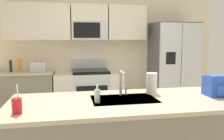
{
  "coord_description": "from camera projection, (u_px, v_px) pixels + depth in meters",
  "views": [
    {
      "loc": [
        -0.64,
        -2.91,
        1.54
      ],
      "look_at": [
        0.01,
        0.6,
        1.05
      ],
      "focal_mm": 37.71,
      "sensor_mm": 36.0,
      "label": 1
    }
  ],
  "objects": [
    {
      "name": "pepper_mill",
      "position": [
        11.0,
        66.0,
        4.47
      ],
      "size": [
        0.05,
        0.05,
        0.22
      ],
      "primitive_type": "cylinder",
      "color": "black",
      "rests_on": "back_counter"
    },
    {
      "name": "back_counter",
      "position": [
        25.0,
        94.0,
        4.59
      ],
      "size": [
        1.12,
        0.63,
        0.9
      ],
      "color": "slate",
      "rests_on": "ground"
    },
    {
      "name": "paper_towel_roll",
      "position": [
        152.0,
        83.0,
        2.71
      ],
      "size": [
        0.12,
        0.12,
        0.24
      ],
      "primitive_type": "cylinder",
      "color": "white",
      "rests_on": "island_counter"
    },
    {
      "name": "bottle_orange",
      "position": [
        20.0,
        65.0,
        4.5
      ],
      "size": [
        0.07,
        0.07,
        0.25
      ],
      "primitive_type": "cylinder",
      "color": "orange",
      "rests_on": "back_counter"
    },
    {
      "name": "kitchen_wall_unit",
      "position": [
        92.0,
        41.0,
        4.97
      ],
      "size": [
        5.2,
        0.43,
        2.6
      ],
      "color": "beige",
      "rests_on": "ground"
    },
    {
      "name": "toaster",
      "position": [
        38.0,
        67.0,
        4.51
      ],
      "size": [
        0.28,
        0.16,
        0.18
      ],
      "color": "#B7BABF",
      "rests_on": "back_counter"
    },
    {
      "name": "soap_dispenser",
      "position": [
        97.0,
        96.0,
        2.33
      ],
      "size": [
        0.06,
        0.06,
        0.17
      ],
      "color": "#A5D8B2",
      "rests_on": "island_counter"
    },
    {
      "name": "sink_faucet",
      "position": [
        122.0,
        81.0,
        2.59
      ],
      "size": [
        0.08,
        0.21,
        0.28
      ],
      "color": "#B7BABF",
      "rests_on": "island_counter"
    },
    {
      "name": "drink_cup_red",
      "position": [
        17.0,
        106.0,
        2.0
      ],
      "size": [
        0.08,
        0.08,
        0.25
      ],
      "color": "red",
      "rests_on": "island_counter"
    },
    {
      "name": "refrigerator",
      "position": [
        173.0,
        67.0,
        5.0
      ],
      "size": [
        0.9,
        0.76,
        1.85
      ],
      "color": "#4C4F54",
      "rests_on": "ground"
    },
    {
      "name": "backpack",
      "position": [
        220.0,
        85.0,
        2.62
      ],
      "size": [
        0.32,
        0.22,
        0.23
      ],
      "color": "blue",
      "rests_on": "island_counter"
    },
    {
      "name": "range_oven",
      "position": [
        89.0,
        92.0,
        4.81
      ],
      "size": [
        1.36,
        0.61,
        1.1
      ],
      "color": "#B7BABF",
      "rests_on": "ground"
    }
  ]
}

